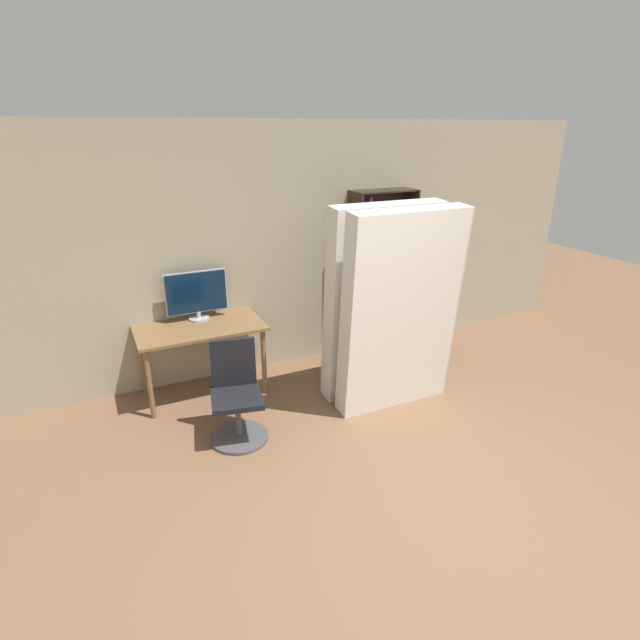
{
  "coord_description": "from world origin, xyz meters",
  "views": [
    {
      "loc": [
        -2.06,
        -1.96,
        2.63
      ],
      "look_at": [
        -0.32,
        1.7,
        1.05
      ],
      "focal_mm": 28.0,
      "sensor_mm": 36.0,
      "label": 1
    }
  ],
  "objects_px": {
    "monitor": "(197,294)",
    "mattress_near": "(401,313)",
    "mattress_far": "(382,302)",
    "bookshelf": "(372,278)",
    "office_chair": "(237,401)"
  },
  "relations": [
    {
      "from": "monitor",
      "to": "office_chair",
      "type": "xyz_separation_m",
      "value": [
        0.05,
        -1.13,
        -0.67
      ]
    },
    {
      "from": "bookshelf",
      "to": "mattress_near",
      "type": "height_order",
      "value": "mattress_near"
    },
    {
      "from": "monitor",
      "to": "mattress_near",
      "type": "xyz_separation_m",
      "value": [
        1.64,
        -1.27,
        -0.03
      ]
    },
    {
      "from": "monitor",
      "to": "office_chair",
      "type": "bearing_deg",
      "value": -87.65
    },
    {
      "from": "bookshelf",
      "to": "office_chair",
      "type": "bearing_deg",
      "value": -151.17
    },
    {
      "from": "mattress_near",
      "to": "monitor",
      "type": "bearing_deg",
      "value": 142.23
    },
    {
      "from": "monitor",
      "to": "bookshelf",
      "type": "distance_m",
      "value": 2.09
    },
    {
      "from": "monitor",
      "to": "mattress_far",
      "type": "xyz_separation_m",
      "value": [
        1.64,
        -0.93,
        -0.04
      ]
    },
    {
      "from": "mattress_near",
      "to": "office_chair",
      "type": "bearing_deg",
      "value": 174.71
    },
    {
      "from": "monitor",
      "to": "bookshelf",
      "type": "relative_size",
      "value": 0.32
    },
    {
      "from": "office_chair",
      "to": "bookshelf",
      "type": "height_order",
      "value": "bookshelf"
    },
    {
      "from": "office_chair",
      "to": "mattress_near",
      "type": "distance_m",
      "value": 1.73
    },
    {
      "from": "bookshelf",
      "to": "mattress_far",
      "type": "relative_size",
      "value": 0.99
    },
    {
      "from": "mattress_near",
      "to": "mattress_far",
      "type": "xyz_separation_m",
      "value": [
        0.0,
        0.34,
        -0.0
      ]
    },
    {
      "from": "monitor",
      "to": "office_chair",
      "type": "height_order",
      "value": "monitor"
    }
  ]
}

